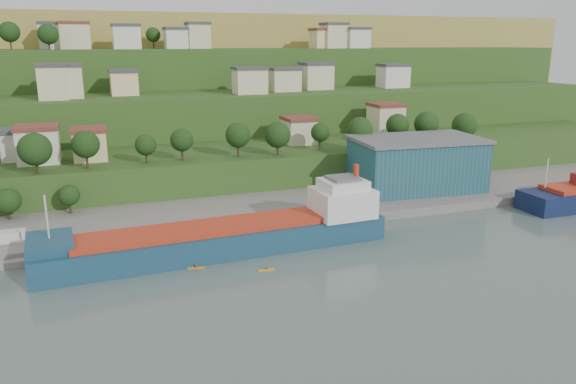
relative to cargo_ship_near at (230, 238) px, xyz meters
name	(u,v)px	position (x,y,z in m)	size (l,w,h in m)	color
ground	(296,261)	(9.68, -8.33, -2.62)	(500.00, 500.00, 0.00)	#4C5C58
quay	(334,207)	(29.68, 19.67, -2.62)	(220.00, 26.00, 4.00)	slate
hillside	(163,128)	(9.66, 160.37, -2.53)	(360.00, 211.15, 96.00)	#284719
cargo_ship_near	(230,238)	(0.00, 0.00, 0.00)	(64.12, 12.93, 16.38)	#153B4F
warehouse	(416,163)	(52.89, 21.88, 5.82)	(32.44, 21.45, 12.80)	#1B4853
caravan	(8,239)	(-38.30, 13.70, 0.02)	(6.15, 2.56, 2.87)	silver
dinghy	(45,249)	(-31.77, 8.26, -0.96)	(4.53, 1.70, 0.91)	silver
kayak_orange	(196,267)	(-7.49, -5.48, -2.40)	(2.92, 1.24, 0.72)	orange
kayak_yellow	(266,269)	(3.50, -10.50, -2.41)	(2.84, 0.67, 0.70)	gold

